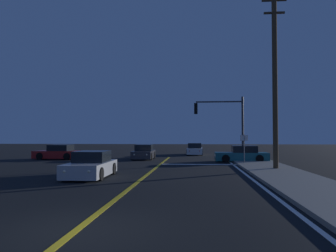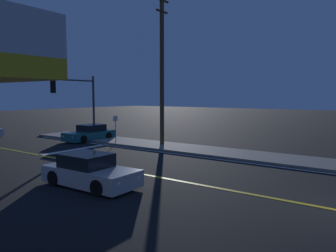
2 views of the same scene
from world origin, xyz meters
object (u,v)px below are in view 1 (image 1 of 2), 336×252
car_distant_tail_silver (91,166)px  car_mid_block_red (59,153)px  car_parked_curb_teal (242,155)px  car_following_oncoming_charcoal (144,153)px  traffic_signal_near_right (224,118)px  car_far_approaching_white (195,150)px  street_sign_corner (244,144)px  utility_pole_right (275,77)px

car_distant_tail_silver → car_mid_block_red: bearing=-61.2°
car_parked_curb_teal → car_following_oncoming_charcoal: bearing=73.3°
car_parked_curb_teal → car_distant_tail_silver: bearing=139.7°
traffic_signal_near_right → car_far_approaching_white: bearing=-77.0°
traffic_signal_near_right → street_sign_corner: bearing=113.1°
car_mid_block_red → utility_pole_right: 20.19m
car_far_approaching_white → car_mid_block_red: 15.13m
car_parked_curb_teal → car_mid_block_red: size_ratio=1.02×
car_mid_block_red → car_distant_tail_silver: same height
car_mid_block_red → car_distant_tail_silver: 14.36m
car_following_oncoming_charcoal → car_parked_curb_teal: size_ratio=0.97×
utility_pole_right → car_following_oncoming_charcoal: bearing=135.9°
car_parked_curb_teal → utility_pole_right: (1.11, -6.80, 5.20)m
car_mid_block_red → car_following_oncoming_charcoal: bearing=-79.9°
car_following_oncoming_charcoal → car_far_approaching_white: size_ratio=0.99×
utility_pole_right → street_sign_corner: bearing=112.0°
car_following_oncoming_charcoal → street_sign_corner: 10.36m
car_far_approaching_white → utility_pole_right: utility_pole_right is taller
car_following_oncoming_charcoal → traffic_signal_near_right: size_ratio=0.79×
car_following_oncoming_charcoal → car_far_approaching_white: 8.80m
car_far_approaching_white → car_mid_block_red: same height
car_parked_curb_teal → utility_pole_right: utility_pole_right is taller
traffic_signal_near_right → street_sign_corner: traffic_signal_near_right is taller
utility_pole_right → street_sign_corner: (-1.40, 3.46, -4.26)m
car_following_oncoming_charcoal → traffic_signal_near_right: 8.43m
car_mid_block_red → utility_pole_right: bearing=-113.1°
car_parked_curb_teal → car_distant_tail_silver: size_ratio=1.01×
car_far_approaching_white → street_sign_corner: bearing=-74.0°
car_following_oncoming_charcoal → car_mid_block_red: (-7.81, -1.03, 0.00)m
car_distant_tail_silver → street_sign_corner: 11.69m
car_following_oncoming_charcoal → car_distant_tail_silver: bearing=86.1°
car_parked_curb_teal → street_sign_corner: (-0.29, -3.34, 0.94)m
car_following_oncoming_charcoal → car_mid_block_red: bearing=6.1°
utility_pole_right → car_far_approaching_white: bearing=106.6°
car_far_approaching_white → traffic_signal_near_right: 11.32m
car_parked_curb_teal → car_far_approaching_white: size_ratio=1.02×
traffic_signal_near_right → street_sign_corner: 3.68m
car_far_approaching_white → traffic_signal_near_right: size_ratio=0.80×
car_far_approaching_white → street_sign_corner: (3.64, -13.43, 0.94)m
car_following_oncoming_charcoal → traffic_signal_near_right: traffic_signal_near_right is taller
car_parked_curb_teal → car_far_approaching_white: (-3.93, 10.08, -0.00)m
car_parked_curb_teal → utility_pole_right: size_ratio=0.39×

